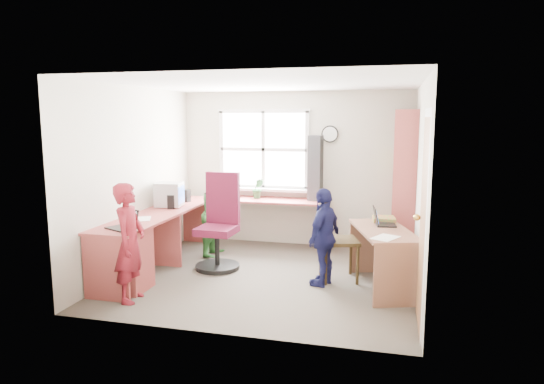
% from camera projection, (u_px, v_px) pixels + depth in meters
% --- Properties ---
extents(room, '(3.64, 3.44, 2.44)m').
position_uv_depth(room, '(270.00, 181.00, 6.05)').
color(room, '#463E37').
rests_on(room, ground).
extents(l_desk, '(2.38, 2.95, 0.75)m').
position_uv_depth(l_desk, '(161.00, 241.00, 6.11)').
color(l_desk, '#A74542').
rests_on(l_desk, ground).
extents(right_desk, '(0.90, 1.34, 0.71)m').
position_uv_depth(right_desk, '(383.00, 246.00, 5.66)').
color(right_desk, brown).
rests_on(right_desk, ground).
extents(bookshelf, '(0.30, 1.02, 2.10)m').
position_uv_depth(bookshelf, '(403.00, 190.00, 6.73)').
color(bookshelf, '#A74542').
rests_on(bookshelf, ground).
extents(swivel_chair, '(0.61, 0.61, 1.27)m').
position_uv_depth(swivel_chair, '(219.00, 227.00, 6.47)').
color(swivel_chair, black).
rests_on(swivel_chair, ground).
extents(wooden_chair, '(0.56, 0.56, 1.04)m').
position_uv_depth(wooden_chair, '(333.00, 235.00, 5.95)').
color(wooden_chair, '#322410').
rests_on(wooden_chair, ground).
extents(crt_monitor, '(0.39, 0.36, 0.35)m').
position_uv_depth(crt_monitor, '(169.00, 195.00, 6.81)').
color(crt_monitor, '#A8A8AC').
rests_on(crt_monitor, l_desk).
extents(laptop_left, '(0.39, 0.36, 0.21)m').
position_uv_depth(laptop_left, '(124.00, 224.00, 5.51)').
color(laptop_left, black).
rests_on(laptop_left, l_desk).
extents(laptop_right, '(0.30, 0.35, 0.22)m').
position_uv_depth(laptop_right, '(382.00, 221.00, 5.87)').
color(laptop_right, black).
rests_on(laptop_right, right_desk).
extents(speaker_a, '(0.11, 0.11, 0.19)m').
position_uv_depth(speaker_a, '(172.00, 202.00, 6.69)').
color(speaker_a, black).
rests_on(speaker_a, l_desk).
extents(speaker_b, '(0.11, 0.11, 0.18)m').
position_uv_depth(speaker_b, '(187.00, 196.00, 7.23)').
color(speaker_b, black).
rests_on(speaker_b, l_desk).
extents(cd_tower, '(0.22, 0.20, 0.99)m').
position_uv_depth(cd_tower, '(315.00, 168.00, 7.31)').
color(cd_tower, black).
rests_on(cd_tower, l_desk).
extents(game_box, '(0.30, 0.30, 0.05)m').
position_uv_depth(game_box, '(384.00, 219.00, 6.07)').
color(game_box, red).
rests_on(game_box, right_desk).
extents(paper_a, '(0.31, 0.35, 0.00)m').
position_uv_depth(paper_a, '(142.00, 219.00, 6.01)').
color(paper_a, silver).
rests_on(paper_a, l_desk).
extents(paper_b, '(0.33, 0.37, 0.00)m').
position_uv_depth(paper_b, '(385.00, 238.00, 5.24)').
color(paper_b, silver).
rests_on(paper_b, right_desk).
extents(potted_plant, '(0.20, 0.18, 0.31)m').
position_uv_depth(potted_plant, '(258.00, 189.00, 7.52)').
color(potted_plant, '#296734').
rests_on(potted_plant, l_desk).
extents(person_red, '(0.38, 0.52, 1.31)m').
position_uv_depth(person_red, '(130.00, 242.00, 5.26)').
color(person_red, maroon).
rests_on(person_red, ground).
extents(person_green, '(0.47, 0.60, 1.22)m').
position_uv_depth(person_green, '(217.00, 214.00, 7.05)').
color(person_green, '#327F33').
rests_on(person_green, ground).
extents(person_navy, '(0.49, 0.75, 1.18)m').
position_uv_depth(person_navy, '(324.00, 237.00, 5.77)').
color(person_navy, '#161745').
rests_on(person_navy, ground).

